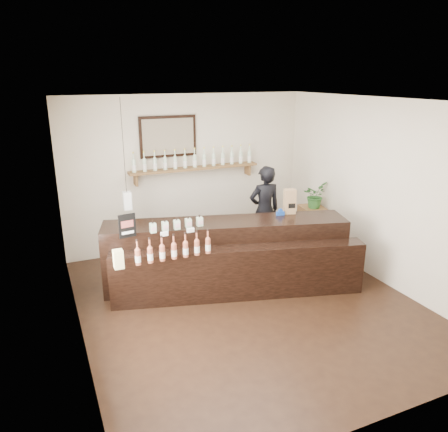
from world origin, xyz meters
TOP-DOWN VIEW (x-y plane):
  - ground at (0.00, 0.00)m, footprint 5.00×5.00m
  - room_shell at (0.00, 0.00)m, footprint 5.00×5.00m
  - back_wall_decor at (-0.14, 2.37)m, footprint 2.66×0.96m
  - counter at (-0.03, 0.57)m, footprint 3.69×1.91m
  - promo_sign at (-1.51, 0.61)m, footprint 0.23×0.05m
  - paper_bag at (1.05, 0.66)m, footprint 0.21×0.18m
  - tape_dispenser at (0.87, 0.63)m, footprint 0.13×0.06m
  - side_cabinet at (2.00, 1.33)m, footprint 0.49×0.62m
  - potted_plant at (2.00, 1.33)m, footprint 0.55×0.54m
  - shopkeeper at (1.10, 1.55)m, footprint 0.68×0.46m

SIDE VIEW (x-z plane):
  - ground at x=0.00m, z-range 0.00..0.00m
  - side_cabinet at x=2.00m, z-range 0.00..0.81m
  - counter at x=-0.03m, z-range -0.12..1.07m
  - shopkeeper at x=1.10m, z-range 0.00..1.82m
  - potted_plant at x=2.00m, z-range 0.81..1.28m
  - tape_dispenser at x=0.87m, z-range 1.01..1.12m
  - promo_sign at x=-1.51m, z-range 1.02..1.35m
  - paper_bag at x=1.05m, z-range 1.02..1.41m
  - room_shell at x=0.00m, z-range -0.80..4.20m
  - back_wall_decor at x=-0.14m, z-range 0.91..2.60m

